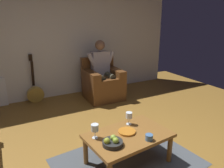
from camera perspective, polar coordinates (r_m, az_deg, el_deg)
wall_back at (r=4.94m, az=-14.03°, el=12.47°), size 5.63×0.06×2.74m
rug at (r=2.91m, az=4.14°, el=-19.69°), size 1.80×1.39×0.01m
armchair at (r=4.79m, az=-2.49°, el=0.11°), size 0.78×0.77×0.89m
person_seated at (r=4.70m, az=-2.56°, el=4.26°), size 0.65×0.56×1.27m
coffee_table at (r=2.72m, az=4.30°, el=-13.95°), size 1.05×0.73×0.40m
guitar at (r=4.86m, az=-19.46°, el=-2.10°), size 0.34×0.26×1.01m
wine_glass_near at (r=2.56m, az=-4.53°, el=-11.53°), size 0.09×0.09×0.18m
wine_glass_far at (r=2.86m, az=4.48°, el=-8.36°), size 0.08×0.08×0.17m
fruit_bowl at (r=2.47m, az=0.12°, el=-15.00°), size 0.23×0.23×0.11m
decorative_dish at (r=2.72m, az=3.93°, el=-12.35°), size 0.21×0.21×0.02m
candle_jar at (r=2.59m, az=9.70°, el=-13.62°), size 0.09×0.09×0.07m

